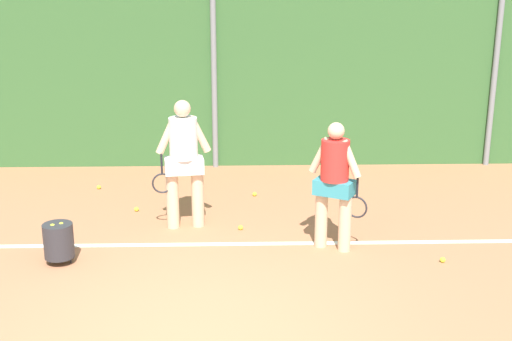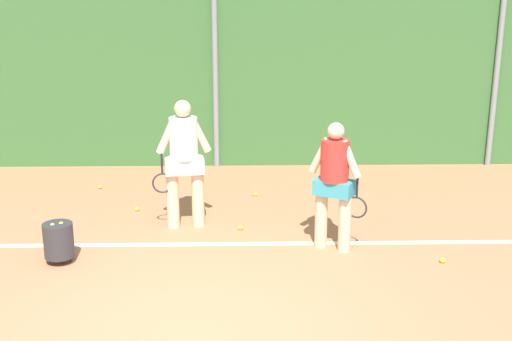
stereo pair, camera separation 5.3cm
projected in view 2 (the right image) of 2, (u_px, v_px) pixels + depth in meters
name	position (u px, v px, depth m)	size (l,w,h in m)	color
ground_plane	(204.00, 261.00, 8.06)	(26.62, 26.62, 0.00)	#B2704C
hedge_fence_backdrop	(216.00, 73.00, 11.79)	(17.30, 0.25, 3.36)	#386633
fence_post_center	(215.00, 73.00, 11.62)	(0.10, 0.10, 3.43)	gray
fence_post_right	(497.00, 72.00, 11.71)	(0.10, 0.10, 3.43)	gray
court_baseline_paint	(207.00, 244.00, 8.57)	(12.64, 0.10, 0.01)	white
player_foreground_near	(335.00, 180.00, 8.19)	(0.71, 0.48, 1.64)	beige
player_midcourt	(184.00, 157.00, 8.92)	(0.80, 0.38, 1.77)	beige
ball_hopper	(58.00, 240.00, 7.95)	(0.36, 0.36, 0.51)	#2D2D33
tennis_ball_1	(137.00, 209.00, 9.78)	(0.07, 0.07, 0.07)	#CCDB33
tennis_ball_2	(241.00, 228.00, 9.05)	(0.07, 0.07, 0.07)	#CCDB33
tennis_ball_3	(443.00, 260.00, 8.00)	(0.07, 0.07, 0.07)	#CCDB33
tennis_ball_4	(255.00, 194.00, 10.45)	(0.07, 0.07, 0.07)	#CCDB33
tennis_ball_5	(188.00, 172.00, 11.60)	(0.07, 0.07, 0.07)	#CCDB33
tennis_ball_8	(100.00, 187.00, 10.81)	(0.07, 0.07, 0.07)	#CCDB33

